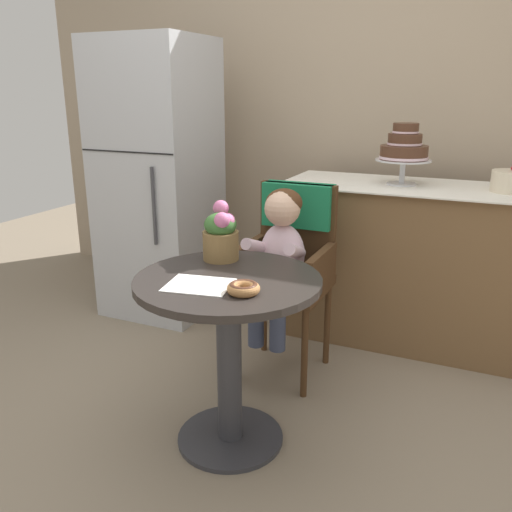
{
  "coord_description": "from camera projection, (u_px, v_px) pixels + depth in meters",
  "views": [
    {
      "loc": [
        0.88,
        -1.71,
        1.41
      ],
      "look_at": [
        0.05,
        0.15,
        0.77
      ],
      "focal_mm": 37.63,
      "sensor_mm": 36.0,
      "label": 1
    }
  ],
  "objects": [
    {
      "name": "flower_vase",
      "position": [
        221.0,
        232.0,
        2.22
      ],
      "size": [
        0.15,
        0.15,
        0.24
      ],
      "color": "brown",
      "rests_on": "cafe_table"
    },
    {
      "name": "cafe_table",
      "position": [
        229.0,
        329.0,
        2.1
      ],
      "size": [
        0.72,
        0.72,
        0.72
      ],
      "color": "#282321",
      "rests_on": "ground"
    },
    {
      "name": "seated_child",
      "position": [
        280.0,
        249.0,
        2.54
      ],
      "size": [
        0.27,
        0.32,
        0.73
      ],
      "color": "silver",
      "rests_on": "ground"
    },
    {
      "name": "back_wall",
      "position": [
        357.0,
        98.0,
        3.46
      ],
      "size": [
        4.8,
        0.1,
        2.7
      ],
      "primitive_type": "cube",
      "color": "tan",
      "rests_on": "ground"
    },
    {
      "name": "ground_plane",
      "position": [
        231.0,
        439.0,
        2.25
      ],
      "size": [
        8.0,
        8.0,
        0.0
      ],
      "primitive_type": "plane",
      "color": "gray"
    },
    {
      "name": "refrigerator",
      "position": [
        158.0,
        181.0,
        3.36
      ],
      "size": [
        0.64,
        0.63,
        1.7
      ],
      "color": "#B7BABF",
      "rests_on": "ground"
    },
    {
      "name": "display_counter",
      "position": [
        420.0,
        265.0,
        3.03
      ],
      "size": [
        1.56,
        0.62,
        0.9
      ],
      "color": "brown",
      "rests_on": "ground"
    },
    {
      "name": "round_layer_cake",
      "position": [
        511.0,
        181.0,
        2.73
      ],
      "size": [
        0.2,
        0.2,
        0.13
      ],
      "color": "beige",
      "rests_on": "display_counter"
    },
    {
      "name": "tiered_cake_stand",
      "position": [
        404.0,
        149.0,
        2.89
      ],
      "size": [
        0.3,
        0.3,
        0.33
      ],
      "color": "silver",
      "rests_on": "display_counter"
    },
    {
      "name": "paper_napkin",
      "position": [
        199.0,
        285.0,
        1.95
      ],
      "size": [
        0.26,
        0.23,
        0.0
      ],
      "primitive_type": "cube",
      "rotation": [
        0.0,
        0.0,
        0.18
      ],
      "color": "white",
      "rests_on": "cafe_table"
    },
    {
      "name": "wicker_chair",
      "position": [
        291.0,
        248.0,
        2.69
      ],
      "size": [
        0.42,
        0.45,
        0.95
      ],
      "rotation": [
        0.0,
        0.0,
        0.11
      ],
      "color": "#472D19",
      "rests_on": "ground"
    },
    {
      "name": "donut_front",
      "position": [
        243.0,
        288.0,
        1.87
      ],
      "size": [
        0.12,
        0.12,
        0.04
      ],
      "color": "#AD7542",
      "rests_on": "cafe_table"
    }
  ]
}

